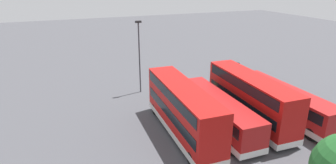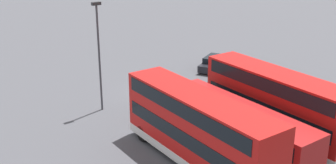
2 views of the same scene
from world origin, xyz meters
name	(u,v)px [view 1 (image 1 of 2)]	position (x,y,z in m)	size (l,w,h in m)	color
ground_plane	(183,84)	(0.00, 0.00, 0.00)	(140.00, 140.00, 0.00)	#47474C
bus_single_deck_near_end	(284,101)	(-5.47, 12.22, 1.62)	(2.68, 11.89, 2.95)	#A51919
bus_double_decker_second	(250,97)	(-1.60, 11.75, 2.45)	(3.03, 11.65, 4.55)	#B71411
bus_single_deck_third	(217,111)	(1.88, 11.65, 1.62)	(2.89, 11.64, 2.95)	#A51919
bus_double_decker_fourth	(182,109)	(5.42, 11.64, 2.45)	(3.03, 12.00, 4.55)	#B71411
car_hatchback_silver	(230,69)	(-8.24, -1.47, 0.70)	(4.51, 3.43, 1.43)	black
lamp_post_tall	(139,52)	(5.95, 0.63, 5.01)	(0.70, 0.30, 8.63)	#38383D
waste_bin_yellow	(169,88)	(2.69, 1.78, 0.47)	(0.60, 0.60, 0.95)	yellow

